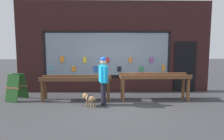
# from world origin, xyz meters

# --- Properties ---
(ground_plane) EXTENTS (40.00, 40.00, 0.00)m
(ground_plane) POSITION_xyz_m (0.00, 0.00, 0.00)
(ground_plane) COLOR #38383A
(shopfront_facade) EXTENTS (7.95, 0.29, 3.74)m
(shopfront_facade) POSITION_xyz_m (0.02, 2.39, 1.84)
(shopfront_facade) COLOR #331919
(shopfront_facade) RESTS_ON ground_plane
(display_table_left) EXTENTS (2.49, 0.57, 0.88)m
(display_table_left) POSITION_xyz_m (-1.39, 1.00, 0.70)
(display_table_left) COLOR brown
(display_table_left) RESTS_ON ground_plane
(display_table_right) EXTENTS (2.49, 0.65, 0.95)m
(display_table_right) POSITION_xyz_m (1.40, 1.00, 0.76)
(display_table_right) COLOR brown
(display_table_right) RESTS_ON ground_plane
(person_browsing) EXTENTS (0.31, 0.63, 1.61)m
(person_browsing) POSITION_xyz_m (-0.43, 0.38, 0.93)
(person_browsing) COLOR black
(person_browsing) RESTS_ON ground_plane
(small_dog) EXTENTS (0.47, 0.46, 0.42)m
(small_dog) POSITION_xyz_m (-0.88, 0.23, 0.28)
(small_dog) COLOR #99724C
(small_dog) RESTS_ON ground_plane
(sandwich_board_sign) EXTENTS (0.67, 0.79, 0.95)m
(sandwich_board_sign) POSITION_xyz_m (-3.54, 1.12, 0.48)
(sandwich_board_sign) COLOR #193F19
(sandwich_board_sign) RESTS_ON ground_plane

